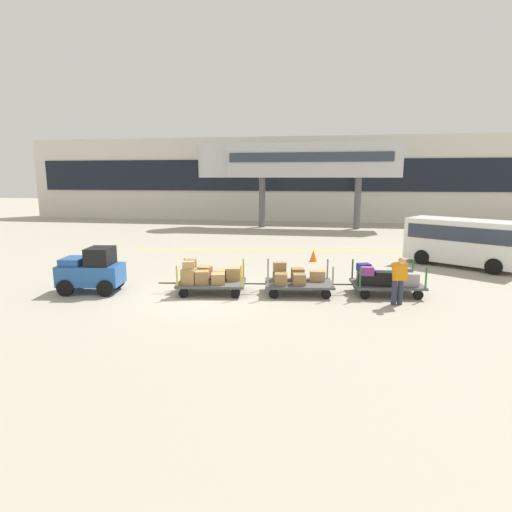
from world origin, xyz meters
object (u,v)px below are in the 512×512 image
Objects in this scene: baggage_tug at (92,271)px; baggage_cart_middle at (296,279)px; baggage_cart_tail at (386,280)px; baggage_cart_lead at (207,277)px; shuttle_van at (465,239)px; safety_cone_near at (313,256)px; baggage_handler at (399,278)px.

baggage_tug is 7.08m from baggage_cart_middle.
baggage_cart_middle is at bearing -174.35° from baggage_cart_tail.
baggage_cart_lead is 0.61× the size of shuttle_van.
baggage_cart_lead is 7.09m from safety_cone_near.
baggage_handler is (0.21, -1.17, 0.33)m from baggage_cart_tail.
baggage_cart_lead is at bearing -119.25° from safety_cone_near.
baggage_cart_middle and baggage_cart_tail have the same top height.
baggage_tug is 4.01m from baggage_cart_lead.
shuttle_van is at bearing 31.34° from baggage_cart_lead.
baggage_tug reaches higher than baggage_handler.
baggage_cart_lead is at bearing -173.04° from baggage_cart_tail.
baggage_handler is at bearing 0.80° from baggage_tug.
baggage_cart_lead is (3.96, 0.57, -0.20)m from baggage_tug.
baggage_cart_middle reaches higher than safety_cone_near.
shuttle_van reaches higher than safety_cone_near.
baggage_tug is 0.44× the size of shuttle_van.
safety_cone_near is (-6.69, 0.00, -0.96)m from shuttle_van.
baggage_handler is 7.67m from shuttle_van.
baggage_cart_lead is 1.96× the size of baggage_handler.
baggage_cart_middle is (3.04, 0.44, -0.06)m from baggage_cart_lead.
baggage_cart_tail is (3.03, 0.30, 0.04)m from baggage_cart_middle.
safety_cone_near is at bearing 42.28° from baggage_tug.
baggage_tug is 1.43× the size of baggage_handler.
baggage_cart_tail is 1.96× the size of baggage_handler.
baggage_cart_middle is at bearing -141.11° from shuttle_van.
baggage_cart_lead is 5.58× the size of safety_cone_near.
safety_cone_near is at bearing 179.97° from shuttle_van.
baggage_cart_tail is at bearing 7.44° from baggage_tug.
baggage_cart_lead is 3.07m from baggage_cart_middle.
baggage_cart_lead is 1.00× the size of baggage_cart_middle.
baggage_handler reaches higher than baggage_cart_lead.
baggage_tug is 10.25m from baggage_handler.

